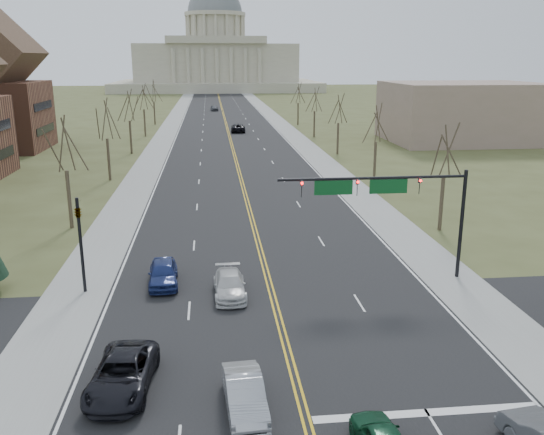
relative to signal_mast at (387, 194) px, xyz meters
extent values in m
plane|color=#464B25|center=(-7.45, -13.50, -5.76)|extent=(600.00, 600.00, 0.00)
cube|color=black|center=(-7.45, 96.50, -5.76)|extent=(20.00, 380.00, 0.01)
cube|color=black|center=(-7.45, -7.50, -5.76)|extent=(120.00, 14.00, 0.01)
cube|color=gray|center=(-19.45, 96.50, -5.75)|extent=(4.00, 380.00, 0.03)
cube|color=gray|center=(4.55, 96.50, -5.75)|extent=(4.00, 380.00, 0.03)
cube|color=gold|center=(-7.45, 96.50, -5.75)|extent=(0.42, 380.00, 0.01)
cube|color=silver|center=(-17.25, 96.50, -5.75)|extent=(0.15, 380.00, 0.01)
cube|color=silver|center=(2.35, 96.50, -5.75)|extent=(0.15, 380.00, 0.01)
cube|color=silver|center=(-2.45, -14.50, -5.75)|extent=(9.50, 0.50, 0.01)
cube|color=#BAB39B|center=(-7.45, 236.50, -3.76)|extent=(90.00, 60.00, 4.00)
cube|color=#BAB39B|center=(-7.45, 236.50, 6.24)|extent=(70.00, 40.00, 16.00)
cube|color=#BAB39B|center=(-7.45, 216.00, 15.74)|extent=(42.00, 3.00, 3.00)
cylinder|color=#BAB39B|center=(-7.45, 236.50, 20.24)|extent=(24.00, 24.00, 12.00)
cylinder|color=#BAB39B|center=(-7.45, 236.50, 27.04)|extent=(27.00, 27.00, 1.60)
ellipsoid|color=slate|center=(-7.45, 236.50, 27.84)|extent=(24.00, 24.00, 22.80)
cylinder|color=black|center=(5.05, 0.00, -2.16)|extent=(0.24, 0.24, 7.20)
cylinder|color=black|center=(-0.95, 0.00, 1.04)|extent=(12.00, 0.18, 0.18)
imported|color=black|center=(2.05, 0.00, 0.49)|extent=(0.35, 0.40, 1.10)
sphere|color=#FF0C0C|center=(2.05, -0.15, 0.84)|extent=(0.18, 0.18, 0.18)
imported|color=black|center=(-1.95, 0.00, 0.49)|extent=(0.35, 0.40, 1.10)
sphere|color=#FF0C0C|center=(-1.95, -0.15, 0.84)|extent=(0.18, 0.18, 0.18)
imported|color=black|center=(-5.45, 0.00, 0.49)|extent=(0.35, 0.40, 1.10)
sphere|color=#FF0C0C|center=(-5.45, -0.15, 0.84)|extent=(0.18, 0.18, 0.18)
cube|color=#0C4C1E|center=(0.05, 0.00, 0.49)|extent=(2.40, 0.12, 0.90)
cube|color=#0C4C1E|center=(-3.45, 0.00, 0.49)|extent=(2.40, 0.12, 0.90)
cylinder|color=black|center=(-18.95, 0.00, -2.76)|extent=(0.20, 0.20, 6.00)
imported|color=black|center=(-18.95, 0.00, -0.56)|extent=(0.32, 0.36, 0.99)
cylinder|color=#362D20|center=(8.05, 10.50, -3.42)|extent=(0.32, 0.32, 4.68)
cylinder|color=#362D20|center=(-22.95, 14.50, -3.29)|extent=(0.32, 0.32, 4.95)
cylinder|color=#362D20|center=(8.05, 30.50, -3.42)|extent=(0.32, 0.32, 4.68)
cylinder|color=#362D20|center=(-22.95, 34.50, -3.29)|extent=(0.32, 0.32, 4.95)
cylinder|color=#362D20|center=(8.05, 50.50, -3.42)|extent=(0.32, 0.32, 4.68)
cylinder|color=#362D20|center=(-22.95, 54.50, -3.29)|extent=(0.32, 0.32, 4.95)
cylinder|color=#362D20|center=(8.05, 70.50, -3.42)|extent=(0.32, 0.32, 4.68)
cylinder|color=#362D20|center=(-22.95, 74.50, -3.29)|extent=(0.32, 0.32, 4.95)
cylinder|color=#362D20|center=(8.05, 90.50, -3.42)|extent=(0.32, 0.32, 4.68)
cylinder|color=#362D20|center=(-22.95, 94.50, -3.29)|extent=(0.32, 0.32, 4.95)
cube|color=black|center=(-35.90, 36.50, -2.91)|extent=(0.10, 9.80, 1.20)
cube|color=black|center=(-36.90, 60.50, -2.61)|extent=(0.10, 9.80, 1.20)
cube|color=black|center=(-36.90, 60.50, 1.06)|extent=(0.10, 9.80, 1.20)
cube|color=#7F6B5A|center=(32.55, 62.50, -0.76)|extent=(25.00, 20.00, 10.00)
imported|color=#A1A3A9|center=(-9.84, -13.48, -5.03)|extent=(1.81, 4.46, 1.44)
imported|color=black|center=(-15.04, -11.44, -4.99)|extent=(2.95, 5.62, 1.51)
imported|color=silver|center=(-10.04, -1.55, -5.08)|extent=(1.98, 4.67, 1.35)
imported|color=navy|center=(-14.19, 0.67, -4.98)|extent=(2.08, 4.61, 1.54)
imported|color=black|center=(-5.51, 79.41, -4.94)|extent=(2.90, 5.94, 1.63)
imported|color=#4F5257|center=(-9.66, 127.52, -4.96)|extent=(2.26, 4.78, 1.58)
camera|label=1|loc=(-10.93, -34.21, 8.21)|focal=38.00mm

